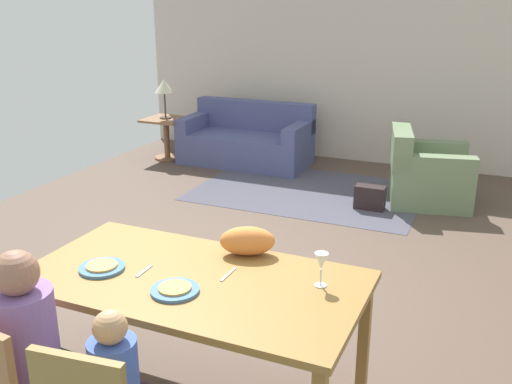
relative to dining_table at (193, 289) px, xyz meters
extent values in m
cube|color=brown|center=(-0.26, 2.01, -0.70)|extent=(6.83, 6.71, 0.02)
cube|color=beige|center=(-0.26, 5.42, 0.66)|extent=(6.83, 0.10, 2.70)
cube|color=olive|center=(0.00, 0.00, 0.05)|extent=(1.83, 0.96, 0.04)
cube|color=olive|center=(-0.85, -0.42, -0.33)|extent=(0.06, 0.06, 0.72)
cube|color=olive|center=(-0.85, 0.42, -0.33)|extent=(0.06, 0.06, 0.72)
cube|color=olive|center=(0.85, 0.42, -0.33)|extent=(0.06, 0.06, 0.72)
cylinder|color=teal|center=(-0.50, -0.12, 0.08)|extent=(0.25, 0.25, 0.02)
cylinder|color=gold|center=(-0.50, -0.12, 0.09)|extent=(0.17, 0.17, 0.01)
cylinder|color=teal|center=(0.00, -0.18, 0.08)|extent=(0.25, 0.25, 0.02)
cylinder|color=gold|center=(0.00, -0.18, 0.09)|extent=(0.17, 0.17, 0.01)
cylinder|color=silver|center=(0.66, 0.18, 0.07)|extent=(0.06, 0.06, 0.01)
cylinder|color=silver|center=(0.66, 0.18, 0.12)|extent=(0.01, 0.01, 0.09)
cone|color=silver|center=(0.66, 0.18, 0.21)|extent=(0.07, 0.07, 0.09)
cube|color=silver|center=(-0.27, -0.05, 0.07)|extent=(0.02, 0.15, 0.01)
cube|color=silver|center=(0.16, 0.10, 0.07)|extent=(0.02, 0.17, 0.01)
cylinder|color=#8863AE|center=(-0.50, -0.70, -0.01)|extent=(0.30, 0.30, 0.46)
sphere|color=#976751|center=(-0.50, -0.70, 0.31)|extent=(0.21, 0.21, 0.21)
cylinder|color=#4260BF|center=(0.00, -0.70, -0.08)|extent=(0.22, 0.22, 0.33)
sphere|color=tan|center=(0.00, -0.70, 0.16)|extent=(0.15, 0.15, 0.15)
ellipsoid|color=orange|center=(0.15, 0.38, 0.15)|extent=(0.36, 0.27, 0.17)
cube|color=#4A4857|center=(-0.60, 3.78, -0.69)|extent=(2.60, 1.80, 0.01)
cube|color=#4B5283|center=(-1.80, 4.58, -0.48)|extent=(1.73, 0.84, 0.42)
cube|color=#4B5283|center=(-1.80, 4.92, -0.07)|extent=(1.73, 0.20, 0.40)
cube|color=#4B5283|center=(-2.58, 4.58, -0.17)|extent=(0.18, 0.84, 0.20)
cube|color=#4B5283|center=(-1.03, 4.58, -0.17)|extent=(0.18, 0.84, 0.20)
cube|color=#697D59|center=(0.74, 3.98, -0.48)|extent=(1.01, 1.02, 0.42)
cube|color=#697D59|center=(0.41, 3.91, -0.07)|extent=(0.38, 0.87, 0.40)
cube|color=#697D59|center=(0.81, 3.66, -0.17)|extent=(0.86, 0.36, 0.20)
cube|color=#697D59|center=(0.66, 4.31, -0.17)|extent=(0.86, 0.36, 0.20)
cube|color=brown|center=(-2.93, 4.38, -0.13)|extent=(0.56, 0.56, 0.03)
cylinder|color=brown|center=(-2.93, 4.38, -0.42)|extent=(0.08, 0.08, 0.55)
cylinder|color=brown|center=(-2.93, 4.38, -0.68)|extent=(0.36, 0.36, 0.03)
cylinder|color=#493E30|center=(-2.93, 4.38, -0.10)|extent=(0.16, 0.16, 0.02)
cylinder|color=#493E30|center=(-2.93, 4.38, 0.08)|extent=(0.02, 0.02, 0.34)
cone|color=beige|center=(-2.93, 4.38, 0.34)|extent=(0.26, 0.26, 0.18)
cube|color=black|center=(0.19, 3.48, -0.56)|extent=(0.32, 0.16, 0.26)
camera|label=1|loc=(1.43, -2.42, 1.49)|focal=40.63mm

